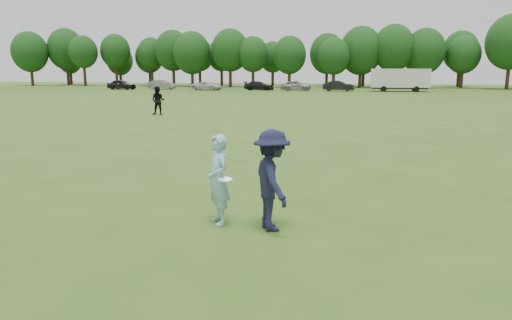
# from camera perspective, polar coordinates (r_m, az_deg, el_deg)

# --- Properties ---
(ground) EXTENTS (200.00, 200.00, 0.00)m
(ground) POSITION_cam_1_polar(r_m,az_deg,el_deg) (8.81, -5.13, -8.38)
(ground) COLOR #335317
(ground) RESTS_ON ground
(thrower) EXTENTS (0.72, 0.76, 1.75)m
(thrower) POSITION_cam_1_polar(r_m,az_deg,el_deg) (8.81, -4.74, -2.45)
(thrower) COLOR #8BC2D7
(thrower) RESTS_ON ground
(defender) EXTENTS (1.19, 1.41, 1.89)m
(defender) POSITION_cam_1_polar(r_m,az_deg,el_deg) (8.42, 2.02, -2.54)
(defender) COLOR #171933
(defender) RESTS_ON ground
(player_far_a) EXTENTS (1.01, 0.84, 1.90)m
(player_far_a) POSITION_cam_1_polar(r_m,az_deg,el_deg) (31.57, -12.13, 7.26)
(player_far_a) COLOR black
(player_far_a) RESTS_ON ground
(car_a) EXTENTS (4.70, 2.29, 1.54)m
(car_a) POSITION_cam_1_polar(r_m,az_deg,el_deg) (75.83, -16.45, 9.03)
(car_a) COLOR black
(car_a) RESTS_ON ground
(car_b) EXTENTS (4.64, 2.01, 1.48)m
(car_b) POSITION_cam_1_polar(r_m,az_deg,el_deg) (75.32, -11.71, 9.22)
(car_b) COLOR slate
(car_b) RESTS_ON ground
(car_c) EXTENTS (4.97, 2.76, 1.31)m
(car_c) POSITION_cam_1_polar(r_m,az_deg,el_deg) (70.74, -6.14, 9.20)
(car_c) COLOR silver
(car_c) RESTS_ON ground
(car_d) EXTENTS (4.66, 2.05, 1.33)m
(car_d) POSITION_cam_1_polar(r_m,az_deg,el_deg) (70.34, 0.37, 9.26)
(car_d) COLOR black
(car_d) RESTS_ON ground
(car_e) EXTENTS (4.56, 1.90, 1.54)m
(car_e) POSITION_cam_1_polar(r_m,az_deg,el_deg) (68.82, 5.00, 9.27)
(car_e) COLOR gray
(car_e) RESTS_ON ground
(car_f) EXTENTS (4.58, 1.73, 1.49)m
(car_f) POSITION_cam_1_polar(r_m,az_deg,el_deg) (68.10, 10.30, 9.09)
(car_f) COLOR black
(car_f) RESTS_ON ground
(disc_in_play) EXTENTS (0.32, 0.32, 0.06)m
(disc_in_play) POSITION_cam_1_polar(r_m,az_deg,el_deg) (8.54, -3.87, -2.45)
(disc_in_play) COLOR white
(disc_in_play) RESTS_ON ground
(cargo_trailer) EXTENTS (9.00, 2.75, 3.20)m
(cargo_trailer) POSITION_cam_1_polar(r_m,az_deg,el_deg) (68.77, 17.53, 9.64)
(cargo_trailer) COLOR silver
(cargo_trailer) RESTS_ON ground
(treeline) EXTENTS (130.35, 18.39, 11.74)m
(treeline) POSITION_cam_1_polar(r_m,az_deg,el_deg) (84.87, 12.97, 13.08)
(treeline) COLOR #332114
(treeline) RESTS_ON ground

